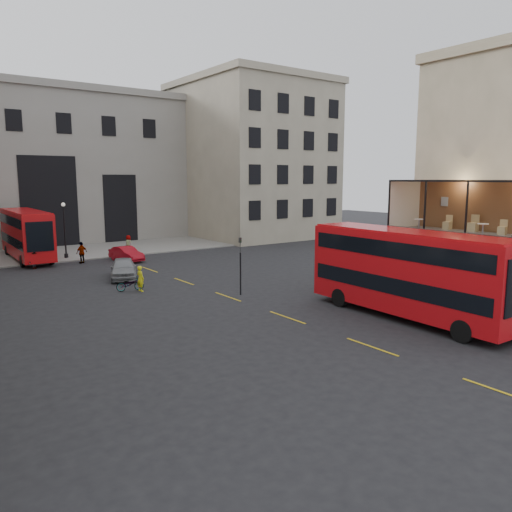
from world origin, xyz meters
TOP-DOWN VIEW (x-y plane):
  - ground at (0.00, 0.00)m, footprint 140.00×140.00m
  - host_frontage at (6.50, 0.00)m, footprint 3.00×11.00m
  - cafe_floor at (6.50, 0.00)m, footprint 3.00×10.00m
  - gateway at (-5.00, 47.99)m, footprint 35.00×10.60m
  - building_right at (20.00, 39.97)m, footprint 16.60×18.60m
  - pavement_far at (-6.00, 38.00)m, footprint 40.00×12.00m
  - traffic_light_near at (-1.00, 12.00)m, footprint 0.16×0.20m
  - street_lamp_b at (-6.00, 34.00)m, footprint 0.36×0.36m
  - bus_near at (3.22, 2.12)m, footprint 3.05×12.10m
  - bus_far at (-9.04, 35.66)m, footprint 2.92×11.64m
  - car_a at (-5.15, 21.74)m, footprint 3.44×5.02m
  - car_b at (-1.87, 29.36)m, footprint 2.08×4.29m
  - bicycle at (-6.40, 17.42)m, footprint 1.92×1.08m
  - cyclist at (-5.87, 16.88)m, footprint 0.53×0.71m
  - pedestrian_b at (-9.69, 30.06)m, footprint 1.15×0.91m
  - pedestrian_c at (-5.56, 30.57)m, footprint 1.24×0.86m
  - pedestrian_d at (0.35, 34.34)m, footprint 0.75×0.98m
  - cafe_table_mid at (5.39, -0.74)m, footprint 0.56×0.56m
  - cafe_table_far at (5.36, 3.10)m, footprint 0.55×0.55m
  - cafe_chair_b at (7.33, -0.75)m, footprint 0.46×0.46m
  - cafe_chair_c at (7.45, 1.00)m, footprint 0.51×0.51m
  - cafe_chair_d at (7.43, 2.60)m, footprint 0.45×0.45m

SIDE VIEW (x-z plane):
  - ground at x=0.00m, z-range 0.00..0.00m
  - pavement_far at x=-6.00m, z-range 0.00..0.12m
  - bicycle at x=-6.40m, z-range 0.00..0.95m
  - car_b at x=-1.87m, z-range 0.00..1.36m
  - pedestrian_b at x=-9.69m, z-range 0.00..1.56m
  - car_a at x=-5.15m, z-range 0.00..1.59m
  - cyclist at x=-5.87m, z-range 0.00..1.75m
  - pedestrian_d at x=0.35m, z-range 0.00..1.80m
  - pedestrian_c at x=-5.56m, z-range 0.00..1.95m
  - host_frontage at x=6.50m, z-range 0.00..4.50m
  - street_lamp_b at x=-6.00m, z-range -0.27..5.06m
  - traffic_light_near at x=-1.00m, z-range 0.52..4.32m
  - bus_far at x=-9.04m, z-range 0.29..4.91m
  - bus_near at x=3.22m, z-range 0.30..5.10m
  - cafe_floor at x=6.50m, z-range 4.50..4.60m
  - cafe_chair_b at x=7.33m, z-range 4.44..5.25m
  - cafe_chair_d at x=7.43m, z-range 4.43..5.28m
  - cafe_chair_c at x=7.45m, z-range 4.41..5.37m
  - cafe_table_far at x=5.36m, z-range 4.71..5.40m
  - cafe_table_mid at x=5.39m, z-range 4.71..5.41m
  - gateway at x=-5.00m, z-range 0.39..18.39m
  - building_right at x=20.00m, z-range 0.39..20.39m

